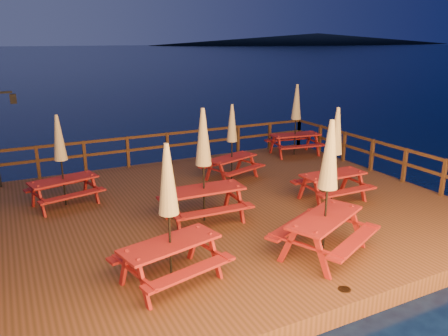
# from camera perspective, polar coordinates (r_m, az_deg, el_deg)

# --- Properties ---
(ground) EXTENTS (500.00, 500.00, 0.00)m
(ground) POSITION_cam_1_polar(r_m,az_deg,el_deg) (12.08, 0.60, -6.70)
(ground) COLOR black
(ground) RESTS_ON ground
(deck) EXTENTS (12.00, 10.00, 0.40)m
(deck) POSITION_cam_1_polar(r_m,az_deg,el_deg) (12.00, 0.60, -5.82)
(deck) COLOR #4E3119
(deck) RESTS_ON ground
(deck_piles) EXTENTS (11.44, 9.44, 1.40)m
(deck_piles) POSITION_cam_1_polar(r_m,az_deg,el_deg) (12.20, 0.59, -7.99)
(deck_piles) COLOR #3C1F13
(deck_piles) RESTS_ON ground
(railing) EXTENTS (11.80, 9.75, 1.10)m
(railing) POSITION_cam_1_polar(r_m,az_deg,el_deg) (13.20, -2.93, 0.71)
(railing) COLOR #3C1F13
(railing) RESTS_ON deck
(headland_right) EXTENTS (230.40, 86.40, 7.00)m
(headland_right) POSITION_cam_1_polar(r_m,az_deg,el_deg) (306.04, 12.12, 16.18)
(headland_right) COLOR black
(headland_right) RESTS_ON ground
(picnic_table_0) EXTENTS (2.04, 1.85, 2.42)m
(picnic_table_0) POSITION_cam_1_polar(r_m,az_deg,el_deg) (13.81, 1.04, 3.57)
(picnic_table_0) COLOR maroon
(picnic_table_0) RESTS_ON deck
(picnic_table_1) EXTENTS (2.52, 2.34, 2.88)m
(picnic_table_1) POSITION_cam_1_polar(r_m,az_deg,el_deg) (9.06, 13.35, -2.47)
(picnic_table_1) COLOR maroon
(picnic_table_1) RESTS_ON deck
(picnic_table_2) EXTENTS (2.11, 1.82, 2.71)m
(picnic_table_2) POSITION_cam_1_polar(r_m,az_deg,el_deg) (16.97, 9.36, 6.37)
(picnic_table_2) COLOR maroon
(picnic_table_2) RESTS_ON deck
(picnic_table_3) EXTENTS (2.17, 1.92, 2.67)m
(picnic_table_3) POSITION_cam_1_polar(r_m,az_deg,el_deg) (7.92, -7.21, -5.82)
(picnic_table_3) COLOR maroon
(picnic_table_3) RESTS_ON deck
(picnic_table_4) EXTENTS (2.03, 1.69, 2.83)m
(picnic_table_4) POSITION_cam_1_polar(r_m,az_deg,el_deg) (10.51, -2.70, 0.51)
(picnic_table_4) COLOR maroon
(picnic_table_4) RESTS_ON deck
(picnic_table_5) EXTENTS (2.03, 1.80, 2.49)m
(picnic_table_5) POSITION_cam_1_polar(r_m,az_deg,el_deg) (12.34, -20.51, 1.06)
(picnic_table_5) COLOR maroon
(picnic_table_5) RESTS_ON deck
(picnic_table_6) EXTENTS (1.85, 1.53, 2.62)m
(picnic_table_6) POSITION_cam_1_polar(r_m,az_deg,el_deg) (12.29, 14.28, 1.88)
(picnic_table_6) COLOR maroon
(picnic_table_6) RESTS_ON deck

